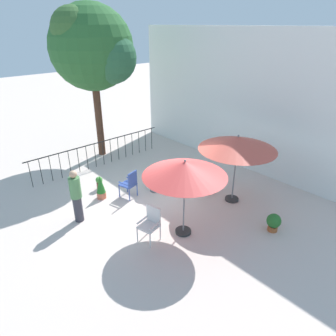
# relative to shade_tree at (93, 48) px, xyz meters

# --- Properties ---
(ground_plane) EXTENTS (60.00, 60.00, 0.00)m
(ground_plane) POSITION_rel_shade_tree_xyz_m (4.51, -0.74, -4.44)
(ground_plane) COLOR beige
(villa_facade) EXTENTS (10.94, 0.30, 5.22)m
(villa_facade) POSITION_rel_shade_tree_xyz_m (4.51, 3.65, -1.83)
(villa_facade) COLOR white
(villa_facade) RESTS_ON ground
(terrace_railing) EXTENTS (0.03, 5.84, 1.01)m
(terrace_railing) POSITION_rel_shade_tree_xyz_m (0.95, -0.74, -3.76)
(terrace_railing) COLOR black
(terrace_railing) RESTS_ON ground
(shade_tree) EXTENTS (3.41, 3.25, 6.06)m
(shade_tree) POSITION_rel_shade_tree_xyz_m (0.00, 0.00, 0.00)
(shade_tree) COLOR #533323
(shade_tree) RESTS_ON ground
(patio_umbrella_0) EXTENTS (2.20, 2.20, 2.24)m
(patio_umbrella_0) POSITION_rel_shade_tree_xyz_m (6.38, -1.30, -2.48)
(patio_umbrella_0) COLOR #2D2D2D
(patio_umbrella_0) RESTS_ON ground
(patio_umbrella_1) EXTENTS (2.40, 2.40, 2.28)m
(patio_umbrella_1) POSITION_rel_shade_tree_xyz_m (6.23, 1.11, -2.44)
(patio_umbrella_1) COLOR #2D2D2D
(patio_umbrella_1) RESTS_ON ground
(cafe_table_0) EXTENTS (0.61, 0.61, 0.72)m
(cafe_table_0) POSITION_rel_shade_tree_xyz_m (4.04, -0.39, -3.95)
(cafe_table_0) COLOR silver
(cafe_table_0) RESTS_ON ground
(patio_chair_0) EXTENTS (0.57, 0.55, 0.97)m
(patio_chair_0) POSITION_rel_shade_tree_xyz_m (3.83, -1.27, -3.90)
(patio_chair_0) COLOR #354D9C
(patio_chair_0) RESTS_ON ground
(patio_chair_1) EXTENTS (0.68, 0.68, 0.86)m
(patio_chair_1) POSITION_rel_shade_tree_xyz_m (5.15, 0.75, -3.94)
(patio_chair_1) COLOR white
(patio_chair_1) RESTS_ON ground
(patio_chair_2) EXTENTS (0.56, 0.57, 0.97)m
(patio_chair_2) POSITION_rel_shade_tree_xyz_m (5.99, -2.14, -3.89)
(patio_chair_2) COLOR silver
(patio_chair_2) RESTS_ON ground
(potted_plant_0) EXTENTS (0.24, 0.24, 0.48)m
(potted_plant_0) POSITION_rel_shade_tree_xyz_m (2.66, -1.76, -4.19)
(potted_plant_0) COLOR brown
(potted_plant_0) RESTS_ON ground
(potted_plant_1) EXTENTS (0.31, 0.31, 0.83)m
(potted_plant_1) POSITION_rel_shade_tree_xyz_m (3.23, -2.02, -4.04)
(potted_plant_1) COLOR #C8674B
(potted_plant_1) RESTS_ON ground
(potted_plant_2) EXTENTS (0.40, 0.40, 0.53)m
(potted_plant_2) POSITION_rel_shade_tree_xyz_m (8.00, 0.64, -4.15)
(potted_plant_2) COLOR #9B532B
(potted_plant_2) RESTS_ON ground
(potted_plant_3) EXTENTS (0.33, 0.33, 0.81)m
(potted_plant_3) POSITION_rel_shade_tree_xyz_m (4.32, 0.36, -4.03)
(potted_plant_3) COLOR brown
(potted_plant_3) RESTS_ON ground
(standing_person) EXTENTS (0.45, 0.45, 1.64)m
(standing_person) POSITION_rel_shade_tree_xyz_m (3.90, -3.17, -3.60)
(standing_person) COLOR #33333D
(standing_person) RESTS_ON ground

